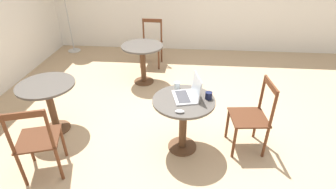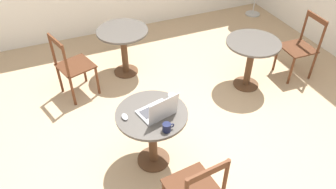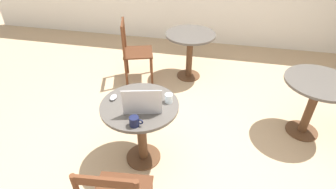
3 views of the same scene
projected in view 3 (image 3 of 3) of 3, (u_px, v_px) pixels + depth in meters
The scene contains 9 objects.
ground_plane at pixel (177, 163), 2.79m from camera, with size 16.00×16.00×0.00m, color tan.
cafe_table_near at pixel (141, 119), 2.54m from camera, with size 0.74×0.74×0.73m.
cafe_table_mid at pixel (316, 94), 2.88m from camera, with size 0.74×0.74×0.73m.
cafe_table_far at pixel (190, 45), 3.94m from camera, with size 0.74×0.74×0.73m.
chair_far_left at pixel (135, 52), 3.92m from camera, with size 0.54×0.54×0.94m.
laptop at pixel (143, 104), 2.36m from camera, with size 0.40×0.36×0.27m.
mouse at pixel (113, 97), 2.50m from camera, with size 0.06×0.10×0.03m.
mug at pixel (135, 121), 2.18m from camera, with size 0.12×0.08×0.09m.
drinking_glass at pixel (169, 98), 2.45m from camera, with size 0.07×0.07×0.09m.
Camera 3 is at (0.29, -1.83, 2.21)m, focal length 28.00 mm.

